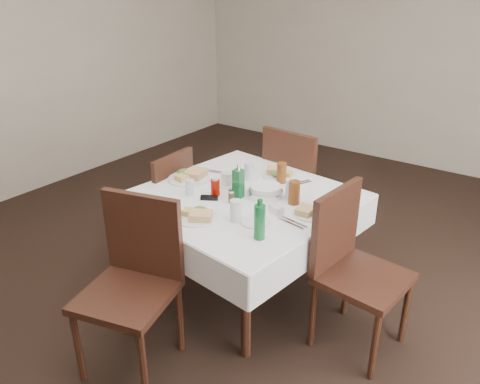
% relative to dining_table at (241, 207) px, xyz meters
% --- Properties ---
extents(ground_plane, '(7.00, 7.00, 0.00)m').
position_rel_dining_table_xyz_m(ground_plane, '(0.09, -0.13, -0.68)').
color(ground_plane, black).
extents(room_shell, '(6.04, 7.04, 2.80)m').
position_rel_dining_table_xyz_m(room_shell, '(0.09, -0.13, 1.03)').
color(room_shell, '#BAAE9A').
rests_on(room_shell, ground).
extents(dining_table, '(1.49, 1.49, 0.76)m').
position_rel_dining_table_xyz_m(dining_table, '(0.00, 0.00, 0.00)').
color(dining_table, black).
rests_on(dining_table, ground).
extents(chair_north, '(0.52, 0.52, 1.03)m').
position_rel_dining_table_xyz_m(chair_north, '(-0.04, 0.82, -0.09)').
color(chair_north, black).
rests_on(chair_north, ground).
extents(chair_south, '(0.60, 0.60, 1.03)m').
position_rel_dining_table_xyz_m(chair_south, '(-0.11, -0.89, -0.10)').
color(chair_south, black).
rests_on(chair_south, ground).
extents(chair_east, '(0.52, 0.52, 1.01)m').
position_rel_dining_table_xyz_m(chair_east, '(0.83, -0.03, -0.11)').
color(chair_east, black).
rests_on(chair_east, ground).
extents(chair_west, '(0.46, 0.46, 0.92)m').
position_rel_dining_table_xyz_m(chair_west, '(-0.76, 0.01, -0.16)').
color(chair_west, black).
rests_on(chair_west, ground).
extents(meal_north, '(0.26, 0.26, 0.06)m').
position_rel_dining_table_xyz_m(meal_north, '(0.02, 0.45, 0.10)').
color(meal_north, white).
rests_on(meal_north, dining_table).
extents(meal_south, '(0.26, 0.26, 0.06)m').
position_rel_dining_table_xyz_m(meal_south, '(-0.03, -0.42, 0.10)').
color(meal_south, white).
rests_on(meal_south, dining_table).
extents(meal_east, '(0.23, 0.23, 0.05)m').
position_rel_dining_table_xyz_m(meal_east, '(0.51, 0.03, 0.10)').
color(meal_east, white).
rests_on(meal_east, dining_table).
extents(meal_west, '(0.31, 0.31, 0.07)m').
position_rel_dining_table_xyz_m(meal_west, '(-0.48, 0.02, 0.11)').
color(meal_west, white).
rests_on(meal_west, dining_table).
extents(side_plate_a, '(0.14, 0.14, 0.01)m').
position_rel_dining_table_xyz_m(side_plate_a, '(-0.23, 0.34, 0.08)').
color(side_plate_a, white).
rests_on(side_plate_a, dining_table).
extents(side_plate_b, '(0.18, 0.18, 0.01)m').
position_rel_dining_table_xyz_m(side_plate_b, '(0.29, -0.26, 0.09)').
color(side_plate_b, white).
rests_on(side_plate_b, dining_table).
extents(water_n, '(0.07, 0.07, 0.13)m').
position_rel_dining_table_xyz_m(water_n, '(-0.12, 0.27, 0.15)').
color(water_n, silver).
rests_on(water_n, dining_table).
extents(water_s, '(0.07, 0.07, 0.13)m').
position_rel_dining_table_xyz_m(water_s, '(0.18, -0.31, 0.15)').
color(water_s, silver).
rests_on(water_s, dining_table).
extents(water_e, '(0.07, 0.07, 0.14)m').
position_rel_dining_table_xyz_m(water_e, '(0.29, 0.17, 0.15)').
color(water_e, silver).
rests_on(water_e, dining_table).
extents(water_w, '(0.06, 0.06, 0.11)m').
position_rel_dining_table_xyz_m(water_w, '(-0.29, -0.20, 0.14)').
color(water_w, silver).
rests_on(water_w, dining_table).
extents(iced_tea_a, '(0.07, 0.07, 0.15)m').
position_rel_dining_table_xyz_m(iced_tea_a, '(0.09, 0.37, 0.15)').
color(iced_tea_a, brown).
rests_on(iced_tea_a, dining_table).
extents(iced_tea_b, '(0.08, 0.08, 0.16)m').
position_rel_dining_table_xyz_m(iced_tea_b, '(0.35, 0.11, 0.16)').
color(iced_tea_b, brown).
rests_on(iced_tea_b, dining_table).
extents(bread_basket, '(0.24, 0.24, 0.08)m').
position_rel_dining_table_xyz_m(bread_basket, '(0.13, 0.10, 0.12)').
color(bread_basket, silver).
rests_on(bread_basket, dining_table).
extents(oil_cruet_dark, '(0.05, 0.05, 0.20)m').
position_rel_dining_table_xyz_m(oil_cruet_dark, '(-0.05, 0.06, 0.17)').
color(oil_cruet_dark, black).
rests_on(oil_cruet_dark, dining_table).
extents(oil_cruet_green, '(0.06, 0.06, 0.25)m').
position_rel_dining_table_xyz_m(oil_cruet_green, '(-0.01, -0.03, 0.19)').
color(oil_cruet_green, '#14632C').
rests_on(oil_cruet_green, dining_table).
extents(ketchup_bottle, '(0.06, 0.06, 0.14)m').
position_rel_dining_table_xyz_m(ketchup_bottle, '(-0.15, -0.09, 0.14)').
color(ketchup_bottle, '#A00E01').
rests_on(ketchup_bottle, dining_table).
extents(salt_shaker, '(0.03, 0.03, 0.07)m').
position_rel_dining_table_xyz_m(salt_shaker, '(-0.02, -0.10, 0.12)').
color(salt_shaker, white).
rests_on(salt_shaker, dining_table).
extents(pepper_shaker, '(0.04, 0.04, 0.09)m').
position_rel_dining_table_xyz_m(pepper_shaker, '(0.00, -0.12, 0.12)').
color(pepper_shaker, '#40341F').
rests_on(pepper_shaker, dining_table).
extents(coffee_mug, '(0.14, 0.14, 0.10)m').
position_rel_dining_table_xyz_m(coffee_mug, '(-0.19, 0.09, 0.12)').
color(coffee_mug, white).
rests_on(coffee_mug, dining_table).
extents(sunglasses, '(0.12, 0.09, 0.03)m').
position_rel_dining_table_xyz_m(sunglasses, '(-0.14, -0.17, 0.09)').
color(sunglasses, black).
rests_on(sunglasses, dining_table).
extents(green_bottle, '(0.06, 0.06, 0.24)m').
position_rel_dining_table_xyz_m(green_bottle, '(0.42, -0.40, 0.19)').
color(green_bottle, '#14632C').
rests_on(green_bottle, dining_table).
extents(sugar_caddy, '(0.11, 0.09, 0.05)m').
position_rel_dining_table_xyz_m(sugar_caddy, '(0.32, -0.07, 0.11)').
color(sugar_caddy, white).
rests_on(sugar_caddy, dining_table).
extents(cutlery_n, '(0.10, 0.17, 0.01)m').
position_rel_dining_table_xyz_m(cutlery_n, '(0.23, 0.43, 0.08)').
color(cutlery_n, silver).
rests_on(cutlery_n, dining_table).
extents(cutlery_s, '(0.11, 0.18, 0.01)m').
position_rel_dining_table_xyz_m(cutlery_s, '(-0.14, -0.43, 0.08)').
color(cutlery_s, silver).
rests_on(cutlery_s, dining_table).
extents(cutlery_e, '(0.20, 0.08, 0.01)m').
position_rel_dining_table_xyz_m(cutlery_e, '(0.48, -0.14, 0.08)').
color(cutlery_e, silver).
rests_on(cutlery_e, dining_table).
extents(cutlery_w, '(0.18, 0.08, 0.01)m').
position_rel_dining_table_xyz_m(cutlery_w, '(-0.45, 0.22, 0.08)').
color(cutlery_w, silver).
rests_on(cutlery_w, dining_table).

